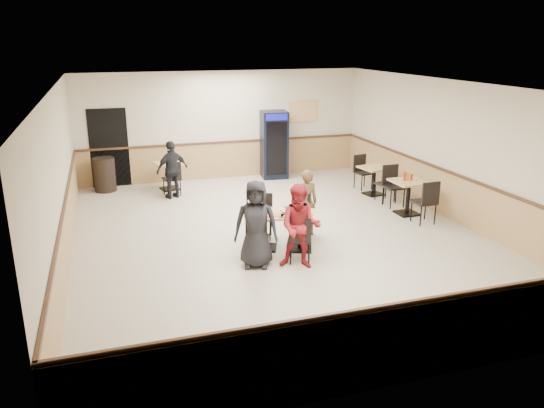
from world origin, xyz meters
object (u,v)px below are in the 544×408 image
object	(u,v)px
pepsi_cooler	(274,145)
diner_woman_left	(256,224)
trash_bin	(104,175)
back_table	(169,172)
lone_diner	(172,170)
diner_man_opposite	(306,203)
side_table_near	(408,192)
diner_woman_right	(300,227)
main_table	(283,225)
side_table_far	(374,176)

from	to	relation	value
pepsi_cooler	diner_woman_left	bearing A→B (deg)	-103.82
trash_bin	diner_woman_left	bearing A→B (deg)	-67.14
back_table	lone_diner	bearing A→B (deg)	-90.00
diner_man_opposite	side_table_near	world-z (taller)	diner_man_opposite
diner_woman_right	trash_bin	distance (m)	6.87
diner_man_opposite	pepsi_cooler	bearing A→B (deg)	-93.22
main_table	pepsi_cooler	world-z (taller)	pepsi_cooler
lone_diner	side_table_far	bearing A→B (deg)	144.37
main_table	lone_diner	size ratio (longest dim) A/B	1.03
diner_man_opposite	lone_diner	distance (m)	4.09
main_table	lone_diner	distance (m)	4.32
diner_woman_left	side_table_far	bearing A→B (deg)	58.29
main_table	diner_woman_right	xyz separation A→B (m)	(0.02, -0.88, 0.27)
diner_man_opposite	diner_woman_right	bearing A→B (deg)	72.40
side_table_far	back_table	distance (m)	5.35
pepsi_cooler	trash_bin	distance (m)	4.70
diner_woman_right	trash_bin	xyz separation A→B (m)	(-3.16, 6.09, -0.31)
diner_man_opposite	side_table_far	size ratio (longest dim) A/B	1.74
back_table	pepsi_cooler	xyz separation A→B (m)	(3.05, 0.39, 0.47)
diner_woman_right	side_table_far	xyz separation A→B (m)	(3.38, 3.64, -0.27)
lone_diner	back_table	size ratio (longest dim) A/B	1.81
diner_woman_left	lone_diner	xyz separation A→B (m)	(-0.83, 4.64, -0.05)
diner_woman_right	diner_man_opposite	world-z (taller)	diner_woman_right
side_table_far	trash_bin	bearing A→B (deg)	159.52
diner_woman_right	lone_diner	xyz separation A→B (m)	(-1.54, 4.91, -0.02)
main_table	pepsi_cooler	bearing A→B (deg)	94.97
main_table	diner_man_opposite	world-z (taller)	diner_man_opposite
diner_woman_right	side_table_far	size ratio (longest dim) A/B	1.91
back_table	diner_woman_left	bearing A→B (deg)	-81.36
diner_woman_right	back_table	bearing A→B (deg)	131.14
main_table	diner_woman_right	world-z (taller)	diner_woman_right
diner_man_opposite	side_table_near	bearing A→B (deg)	-162.18
main_table	back_table	size ratio (longest dim) A/B	1.86
side_table_near	back_table	distance (m)	6.17
diner_woman_right	main_table	bearing A→B (deg)	117.31
main_table	diner_woman_left	bearing A→B (deg)	-117.90
side_table_near	side_table_far	distance (m)	1.65
main_table	lone_diner	world-z (taller)	lone_diner
diner_woman_right	side_table_far	distance (m)	4.98
diner_woman_left	diner_man_opposite	distance (m)	1.84
side_table_far	diner_woman_right	bearing A→B (deg)	-132.85
diner_woman_left	lone_diner	world-z (taller)	diner_woman_left
diner_woman_right	diner_man_opposite	xyz separation A→B (m)	(0.67, 1.48, -0.07)
main_table	diner_man_opposite	size ratio (longest dim) A/B	1.09
back_table	pepsi_cooler	size ratio (longest dim) A/B	0.42
diner_woman_right	side_table_near	distance (m)	3.91
lone_diner	back_table	xyz separation A→B (m)	(0.00, 0.82, -0.24)
trash_bin	side_table_far	bearing A→B (deg)	-20.48
main_table	pepsi_cooler	distance (m)	5.49
main_table	diner_woman_left	xyz separation A→B (m)	(-0.69, -0.60, 0.30)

